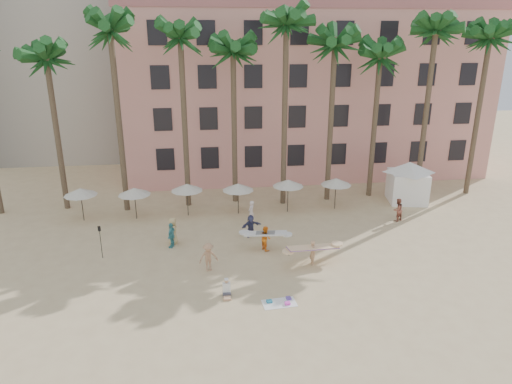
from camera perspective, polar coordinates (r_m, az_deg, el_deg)
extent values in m
plane|color=#D1B789|center=(25.74, 2.55, -12.78)|extent=(120.00, 120.00, 0.00)
cube|color=#E29389|center=(49.11, 5.80, 12.34)|extent=(35.00, 14.00, 16.00)
cylinder|color=brown|center=(39.46, -23.57, 6.34)|extent=(0.44, 0.44, 12.00)
cylinder|color=brown|center=(37.19, -16.73, 8.01)|extent=(0.44, 0.44, 14.00)
cylinder|color=brown|center=(37.22, -8.90, 8.19)|extent=(0.44, 0.44, 13.50)
cylinder|color=brown|center=(37.89, -2.73, 7.81)|extent=(0.44, 0.44, 12.50)
cylinder|color=brown|center=(37.25, 3.59, 9.17)|extent=(0.44, 0.44, 14.50)
cylinder|color=brown|center=(38.79, 9.31, 8.22)|extent=(0.44, 0.44, 13.00)
cylinder|color=brown|center=(40.63, 14.55, 7.63)|extent=(0.44, 0.44, 12.00)
cylinder|color=brown|center=(41.21, 20.41, 8.62)|extent=(0.44, 0.44, 14.00)
cylinder|color=brown|center=(44.17, 25.92, 8.20)|extent=(0.44, 0.44, 13.50)
cylinder|color=#332B23|center=(37.37, -20.91, -1.57)|extent=(0.07, 0.07, 2.50)
cone|color=beige|center=(37.02, -21.10, 0.03)|extent=(2.50, 2.50, 0.55)
cylinder|color=#332B23|center=(36.51, -14.84, -1.48)|extent=(0.07, 0.07, 2.40)
cone|color=beige|center=(36.17, -14.98, 0.08)|extent=(2.50, 2.50, 0.55)
cylinder|color=#332B23|center=(36.33, -8.55, -1.06)|extent=(0.07, 0.07, 2.50)
cone|color=beige|center=(35.98, -8.64, 0.59)|extent=(2.50, 2.50, 0.55)
cylinder|color=#332B23|center=(36.35, -2.24, -0.93)|extent=(0.07, 0.07, 2.40)
cone|color=beige|center=(36.00, -2.26, 0.64)|extent=(2.50, 2.50, 0.55)
cylinder|color=#332B23|center=(36.74, 4.00, -0.57)|extent=(0.07, 0.07, 2.60)
cone|color=beige|center=(36.38, 4.04, 1.13)|extent=(2.50, 2.50, 0.55)
cylinder|color=#332B23|center=(37.89, 9.89, -0.29)|extent=(0.07, 0.07, 2.50)
cone|color=beige|center=(37.55, 9.98, 1.30)|extent=(2.50, 2.50, 0.55)
cube|color=white|center=(41.13, 18.37, 0.62)|extent=(3.50, 3.50, 2.60)
cone|color=white|center=(40.64, 18.62, 2.96)|extent=(5.25, 5.25, 0.90)
cube|color=white|center=(25.07, 2.93, -13.71)|extent=(1.88, 1.15, 0.02)
cube|color=teal|center=(25.09, 1.67, -13.49)|extent=(0.32, 0.27, 0.10)
cube|color=#FF46DB|center=(24.96, 3.96, -13.70)|extent=(0.30, 0.24, 0.12)
cube|color=#6446A9|center=(25.43, 4.09, -13.09)|extent=(0.28, 0.32, 0.08)
imported|color=tan|center=(28.77, 7.13, -7.48)|extent=(0.39, 0.59, 1.61)
cube|color=beige|center=(28.62, 7.16, -6.90)|extent=(3.41, 1.42, 0.39)
imported|color=orange|center=(30.39, 1.19, -5.77)|extent=(0.90, 1.00, 1.67)
cube|color=silver|center=(30.25, 1.19, -5.20)|extent=(2.90, 1.37, 0.30)
imported|color=#934D3D|center=(36.64, 17.29, -2.13)|extent=(1.09, 1.00, 1.81)
imported|color=tan|center=(31.66, -10.34, -4.82)|extent=(0.62, 0.94, 1.90)
imported|color=teal|center=(31.19, -10.51, -5.34)|extent=(0.76, 1.11, 1.76)
imported|color=silver|center=(34.48, -0.61, -2.55)|extent=(0.72, 0.80, 1.82)
imported|color=tan|center=(27.89, -5.96, -8.09)|extent=(1.27, 0.88, 1.80)
imported|color=#34375B|center=(32.29, -0.66, -4.26)|extent=(1.59, 0.98, 1.63)
cylinder|color=black|center=(30.78, -18.81, -6.07)|extent=(0.04, 0.04, 2.10)
cube|color=black|center=(30.39, -19.01, -4.36)|extent=(0.18, 0.03, 0.35)
cube|color=#3F3F4C|center=(25.70, -3.67, -12.56)|extent=(0.44, 0.41, 0.24)
cube|color=tan|center=(25.44, -3.62, -13.07)|extent=(0.39, 0.44, 0.12)
cube|color=white|center=(25.55, -3.70, -11.79)|extent=(0.43, 0.25, 0.54)
sphere|color=tan|center=(25.35, -3.72, -11.02)|extent=(0.24, 0.24, 0.24)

